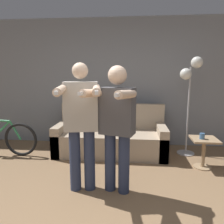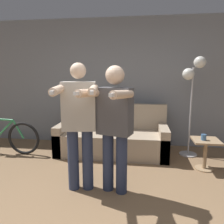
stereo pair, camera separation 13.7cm
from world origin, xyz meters
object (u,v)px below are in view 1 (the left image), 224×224
(person_left, at_px, (81,120))
(person_right, at_px, (117,122))
(cat, at_px, (111,100))
(side_table, at_px, (204,147))
(couch, at_px, (111,138))
(floor_lamp, at_px, (190,80))
(cup, at_px, (202,136))

(person_left, height_order, person_right, person_left)
(cat, bearing_deg, side_table, -27.84)
(couch, relative_size, cat, 4.06)
(couch, height_order, floor_lamp, floor_lamp)
(person_right, relative_size, side_table, 3.29)
(couch, height_order, cat, cat)
(person_left, height_order, side_table, person_left)
(couch, height_order, cup, couch)
(cup, bearing_deg, cat, 150.71)
(person_left, relative_size, cat, 3.25)
(person_left, relative_size, floor_lamp, 0.91)
(couch, xyz_separation_m, cat, (-0.04, 0.31, 0.70))
(person_left, bearing_deg, cup, 16.51)
(couch, relative_size, person_left, 1.25)
(person_right, distance_m, floor_lamp, 1.95)
(cat, distance_m, cup, 1.81)
(cat, xyz_separation_m, floor_lamp, (1.46, -0.23, 0.39))
(person_left, xyz_separation_m, cup, (1.72, 0.84, -0.40))
(person_left, xyz_separation_m, cat, (0.19, 1.70, 0.05))
(person_left, relative_size, cup, 17.73)
(person_right, height_order, side_table, person_right)
(person_right, distance_m, cup, 1.58)
(person_left, height_order, floor_lamp, floor_lamp)
(person_right, xyz_separation_m, cup, (1.28, 0.84, -0.39))
(person_left, relative_size, person_right, 1.02)
(floor_lamp, xyz_separation_m, cup, (0.07, -0.63, -0.85))
(side_table, bearing_deg, cup, -151.30)
(person_right, relative_size, cat, 3.18)
(cat, bearing_deg, person_right, -81.62)
(person_left, xyz_separation_m, side_table, (1.77, 0.86, -0.59))
(couch, relative_size, cup, 22.16)
(person_left, xyz_separation_m, person_right, (0.44, 0.00, -0.01))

